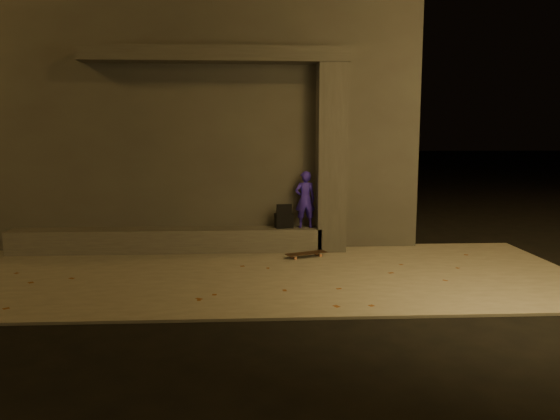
{
  "coord_description": "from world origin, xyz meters",
  "views": [
    {
      "loc": [
        0.15,
        -6.78,
        2.36
      ],
      "look_at": [
        0.62,
        2.0,
        1.09
      ],
      "focal_mm": 35.0,
      "sensor_mm": 36.0,
      "label": 1
    }
  ],
  "objects": [
    {
      "name": "ground",
      "position": [
        0.0,
        0.0,
        0.0
      ],
      "size": [
        120.0,
        120.0,
        0.0
      ],
      "primitive_type": "plane",
      "color": "black",
      "rests_on": "ground"
    },
    {
      "name": "backpack",
      "position": [
        0.78,
        3.75,
        0.65
      ],
      "size": [
        0.37,
        0.28,
        0.48
      ],
      "rotation": [
        0.0,
        0.0,
        0.18
      ],
      "color": "black",
      "rests_on": "ledge"
    },
    {
      "name": "column",
      "position": [
        1.7,
        3.75,
        1.84
      ],
      "size": [
        0.55,
        0.55,
        3.6
      ],
      "primitive_type": "cube",
      "color": "#3C3937",
      "rests_on": "sidewalk"
    },
    {
      "name": "ledge",
      "position": [
        -1.5,
        3.75,
        0.27
      ],
      "size": [
        6.0,
        0.55,
        0.45
      ],
      "primitive_type": "cube",
      "color": "#494643",
      "rests_on": "sidewalk"
    },
    {
      "name": "sidewalk",
      "position": [
        0.0,
        2.0,
        0.02
      ],
      "size": [
        11.0,
        4.4,
        0.04
      ],
      "primitive_type": "cube",
      "color": "#69645C",
      "rests_on": "ground"
    },
    {
      "name": "canopy",
      "position": [
        -0.5,
        3.8,
        3.78
      ],
      "size": [
        5.0,
        0.7,
        0.28
      ],
      "primitive_type": "cube",
      "color": "#3C3937",
      "rests_on": "column"
    },
    {
      "name": "building",
      "position": [
        -1.0,
        6.49,
        2.61
      ],
      "size": [
        9.0,
        5.1,
        5.22
      ],
      "color": "#3C3937",
      "rests_on": "ground"
    },
    {
      "name": "skateboard",
      "position": [
        1.16,
        3.1,
        0.11
      ],
      "size": [
        0.81,
        0.5,
        0.09
      ],
      "rotation": [
        0.0,
        0.0,
        0.4
      ],
      "color": "black",
      "rests_on": "sidewalk"
    },
    {
      "name": "skateboarder",
      "position": [
        1.2,
        3.75,
        1.05
      ],
      "size": [
        0.44,
        0.31,
        1.11
      ],
      "primitive_type": "imported",
      "rotation": [
        0.0,
        0.0,
        3.27
      ],
      "color": "#2E1DBD",
      "rests_on": "ledge"
    }
  ]
}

